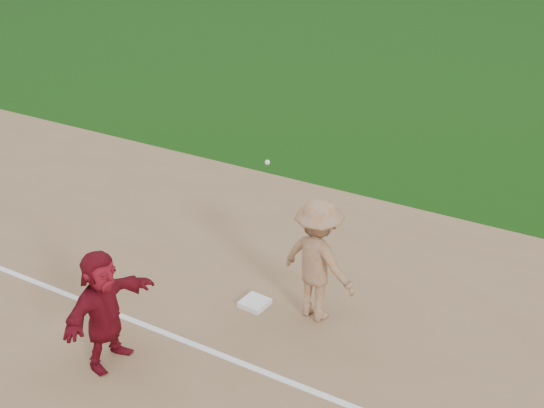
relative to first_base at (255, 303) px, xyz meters
The scene contains 5 objects.
ground 0.56m from the first_base, 119.99° to the right, with size 160.00×160.00×0.00m, color #133D0B.
foul_line 1.31m from the first_base, 102.26° to the right, with size 60.00×0.10×0.01m, color white.
first_base is the anchor object (origin of this frame).
base_runner 2.54m from the first_base, 115.97° to the right, with size 1.62×0.52×1.75m, color maroon.
first_base_play 1.36m from the first_base, 15.59° to the left, with size 1.44×0.97×2.54m.
Camera 1 is at (5.00, -7.05, 6.26)m, focal length 45.00 mm.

